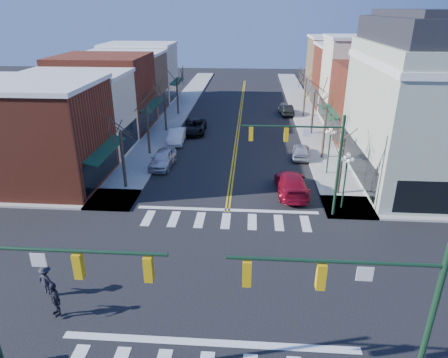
% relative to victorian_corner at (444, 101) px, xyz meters
% --- Properties ---
extents(ground, '(160.00, 160.00, 0.00)m').
position_rel_victorian_corner_xyz_m(ground, '(-16.50, -14.50, -6.66)').
color(ground, black).
rests_on(ground, ground).
extents(sidewalk_left, '(3.50, 70.00, 0.15)m').
position_rel_victorian_corner_xyz_m(sidewalk_left, '(-25.25, 5.50, -6.58)').
color(sidewalk_left, '#9E9B93').
rests_on(sidewalk_left, ground).
extents(sidewalk_right, '(3.50, 70.00, 0.15)m').
position_rel_victorian_corner_xyz_m(sidewalk_right, '(-7.75, 5.50, -6.58)').
color(sidewalk_right, '#9E9B93').
rests_on(sidewalk_right, ground).
extents(bldg_left_brick_a, '(10.00, 8.50, 8.00)m').
position_rel_victorian_corner_xyz_m(bldg_left_brick_a, '(-32.00, -2.75, -2.66)').
color(bldg_left_brick_a, maroon).
rests_on(bldg_left_brick_a, ground).
extents(bldg_left_stucco_a, '(10.00, 7.00, 7.50)m').
position_rel_victorian_corner_xyz_m(bldg_left_stucco_a, '(-32.00, 5.00, -2.91)').
color(bldg_left_stucco_a, beige).
rests_on(bldg_left_stucco_a, ground).
extents(bldg_left_brick_b, '(10.00, 9.00, 8.50)m').
position_rel_victorian_corner_xyz_m(bldg_left_brick_b, '(-32.00, 13.00, -2.41)').
color(bldg_left_brick_b, maroon).
rests_on(bldg_left_brick_b, ground).
extents(bldg_left_tan, '(10.00, 7.50, 7.80)m').
position_rel_victorian_corner_xyz_m(bldg_left_tan, '(-32.00, 21.25, -2.76)').
color(bldg_left_tan, '#8C6F4D').
rests_on(bldg_left_tan, ground).
extents(bldg_left_stucco_b, '(10.00, 8.00, 8.20)m').
position_rel_victorian_corner_xyz_m(bldg_left_stucco_b, '(-32.00, 29.00, -2.56)').
color(bldg_left_stucco_b, beige).
rests_on(bldg_left_stucco_b, ground).
extents(bldg_right_brick_a, '(10.00, 8.50, 8.00)m').
position_rel_victorian_corner_xyz_m(bldg_right_brick_a, '(-1.00, 11.25, -2.66)').
color(bldg_right_brick_a, maroon).
rests_on(bldg_right_brick_a, ground).
extents(bldg_right_stucco, '(10.00, 7.00, 10.00)m').
position_rel_victorian_corner_xyz_m(bldg_right_stucco, '(-1.00, 19.00, -1.66)').
color(bldg_right_stucco, beige).
rests_on(bldg_right_stucco, ground).
extents(bldg_right_brick_b, '(10.00, 8.00, 8.50)m').
position_rel_victorian_corner_xyz_m(bldg_right_brick_b, '(-1.00, 26.50, -2.41)').
color(bldg_right_brick_b, maroon).
rests_on(bldg_right_brick_b, ground).
extents(bldg_right_tan, '(10.00, 8.00, 9.00)m').
position_rel_victorian_corner_xyz_m(bldg_right_tan, '(-1.00, 34.50, -2.16)').
color(bldg_right_tan, '#8C6F4D').
rests_on(bldg_right_tan, ground).
extents(victorian_corner, '(12.25, 14.25, 13.30)m').
position_rel_victorian_corner_xyz_m(victorian_corner, '(0.00, 0.00, 0.00)').
color(victorian_corner, '#A6B29A').
rests_on(victorian_corner, ground).
extents(traffic_mast_near_left, '(6.60, 0.28, 7.20)m').
position_rel_victorian_corner_xyz_m(traffic_mast_near_left, '(-22.05, -21.90, -1.95)').
color(traffic_mast_near_left, '#14331E').
rests_on(traffic_mast_near_left, ground).
extents(traffic_mast_near_right, '(6.60, 0.28, 7.20)m').
position_rel_victorian_corner_xyz_m(traffic_mast_near_right, '(-10.95, -21.90, -1.95)').
color(traffic_mast_near_right, '#14331E').
rests_on(traffic_mast_near_right, ground).
extents(traffic_mast_far_right, '(6.60, 0.28, 7.20)m').
position_rel_victorian_corner_xyz_m(traffic_mast_far_right, '(-10.95, -7.10, -1.95)').
color(traffic_mast_far_right, '#14331E').
rests_on(traffic_mast_far_right, ground).
extents(lamppost_corner, '(0.36, 0.36, 4.33)m').
position_rel_victorian_corner_xyz_m(lamppost_corner, '(-8.30, -6.00, -3.70)').
color(lamppost_corner, '#14331E').
rests_on(lamppost_corner, ground).
extents(lamppost_midblock, '(0.36, 0.36, 4.33)m').
position_rel_victorian_corner_xyz_m(lamppost_midblock, '(-8.30, 0.50, -3.70)').
color(lamppost_midblock, '#14331E').
rests_on(lamppost_midblock, ground).
extents(tree_left_a, '(0.24, 0.24, 4.76)m').
position_rel_victorian_corner_xyz_m(tree_left_a, '(-24.90, -3.50, -4.28)').
color(tree_left_a, '#382B21').
rests_on(tree_left_a, ground).
extents(tree_left_b, '(0.24, 0.24, 5.04)m').
position_rel_victorian_corner_xyz_m(tree_left_b, '(-24.90, 4.50, -4.14)').
color(tree_left_b, '#382B21').
rests_on(tree_left_b, ground).
extents(tree_left_c, '(0.24, 0.24, 4.55)m').
position_rel_victorian_corner_xyz_m(tree_left_c, '(-24.90, 12.50, -4.38)').
color(tree_left_c, '#382B21').
rests_on(tree_left_c, ground).
extents(tree_left_d, '(0.24, 0.24, 4.90)m').
position_rel_victorian_corner_xyz_m(tree_left_d, '(-24.90, 20.50, -4.21)').
color(tree_left_d, '#382B21').
rests_on(tree_left_d, ground).
extents(tree_right_a, '(0.24, 0.24, 4.62)m').
position_rel_victorian_corner_xyz_m(tree_right_a, '(-8.10, -3.50, -4.35)').
color(tree_right_a, '#382B21').
rests_on(tree_right_a, ground).
extents(tree_right_b, '(0.24, 0.24, 5.18)m').
position_rel_victorian_corner_xyz_m(tree_right_b, '(-8.10, 4.50, -4.07)').
color(tree_right_b, '#382B21').
rests_on(tree_right_b, ground).
extents(tree_right_c, '(0.24, 0.24, 4.83)m').
position_rel_victorian_corner_xyz_m(tree_right_c, '(-8.10, 12.50, -4.24)').
color(tree_right_c, '#382B21').
rests_on(tree_right_c, ground).
extents(tree_right_d, '(0.24, 0.24, 4.97)m').
position_rel_victorian_corner_xyz_m(tree_right_d, '(-8.10, 20.50, -4.17)').
color(tree_right_d, '#382B21').
rests_on(tree_right_d, ground).
extents(car_left_near, '(2.09, 4.64, 1.55)m').
position_rel_victorian_corner_xyz_m(car_left_near, '(-22.90, 1.39, -5.88)').
color(car_left_near, silver).
rests_on(car_left_near, ground).
extents(car_left_mid, '(1.73, 4.57, 1.49)m').
position_rel_victorian_corner_xyz_m(car_left_mid, '(-22.90, 8.41, -5.91)').
color(car_left_mid, white).
rests_on(car_left_mid, ground).
extents(car_left_far, '(2.66, 5.49, 1.50)m').
position_rel_victorian_corner_xyz_m(car_left_far, '(-21.52, 12.20, -5.91)').
color(car_left_far, black).
rests_on(car_left_far, ground).
extents(car_right_near, '(2.51, 5.67, 1.62)m').
position_rel_victorian_corner_xyz_m(car_right_near, '(-11.70, -3.53, -5.85)').
color(car_right_near, maroon).
rests_on(car_right_near, ground).
extents(car_right_mid, '(2.02, 4.18, 1.38)m').
position_rel_victorian_corner_xyz_m(car_right_mid, '(-10.10, 4.68, -5.97)').
color(car_right_mid, silver).
rests_on(car_right_mid, ground).
extents(car_right_far, '(2.03, 4.39, 1.39)m').
position_rel_victorian_corner_xyz_m(car_right_far, '(-10.35, 21.41, -5.96)').
color(car_right_far, black).
rests_on(car_right_far, ground).
extents(pedestrian_dark_a, '(1.03, 0.97, 1.71)m').
position_rel_victorian_corner_xyz_m(pedestrian_dark_a, '(-23.80, -17.99, -5.65)').
color(pedestrian_dark_a, black).
rests_on(pedestrian_dark_a, sidewalk_left).
extents(pedestrian_dark_b, '(1.15, 0.87, 1.58)m').
position_rel_victorian_corner_xyz_m(pedestrian_dark_b, '(-24.93, -16.54, -5.72)').
color(pedestrian_dark_b, black).
rests_on(pedestrian_dark_b, sidewalk_left).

